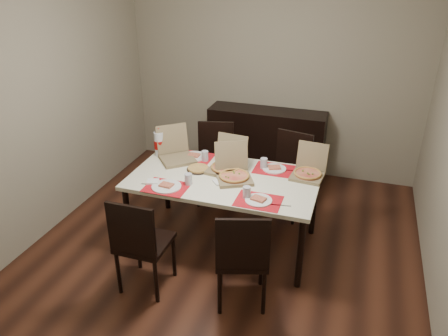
{
  "coord_description": "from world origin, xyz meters",
  "views": [
    {
      "loc": [
        1.13,
        -3.44,
        2.69
      ],
      "look_at": [
        -0.04,
        0.12,
        0.85
      ],
      "focal_mm": 35.0,
      "sensor_mm": 36.0,
      "label": 1
    }
  ],
  "objects_px": {
    "chair_near_left": "(140,241)",
    "pizza_box_center": "(234,173)",
    "dip_bowl": "(241,168)",
    "chair_far_right": "(289,170)",
    "chair_near_right": "(242,255)",
    "sideboard": "(266,143)",
    "chair_far_left": "(215,158)",
    "soda_bottle": "(159,144)",
    "dining_table": "(224,183)"
  },
  "relations": [
    {
      "from": "pizza_box_center",
      "to": "soda_bottle",
      "type": "height_order",
      "value": "pizza_box_center"
    },
    {
      "from": "chair_far_left",
      "to": "pizza_box_center",
      "type": "xyz_separation_m",
      "value": [
        0.49,
        -0.86,
        0.29
      ]
    },
    {
      "from": "chair_far_right",
      "to": "pizza_box_center",
      "type": "distance_m",
      "value": 0.97
    },
    {
      "from": "chair_far_right",
      "to": "soda_bottle",
      "type": "relative_size",
      "value": 2.95
    },
    {
      "from": "sideboard",
      "to": "dip_bowl",
      "type": "xyz_separation_m",
      "value": [
        0.07,
        -1.45,
        0.31
      ]
    },
    {
      "from": "chair_far_left",
      "to": "dining_table",
      "type": "bearing_deg",
      "value": -65.52
    },
    {
      "from": "chair_far_left",
      "to": "soda_bottle",
      "type": "relative_size",
      "value": 2.95
    },
    {
      "from": "soda_bottle",
      "to": "chair_near_left",
      "type": "bearing_deg",
      "value": -72.79
    },
    {
      "from": "pizza_box_center",
      "to": "dip_bowl",
      "type": "xyz_separation_m",
      "value": [
        0.02,
        0.21,
        -0.04
      ]
    },
    {
      "from": "dip_bowl",
      "to": "chair_near_left",
      "type": "bearing_deg",
      "value": -116.78
    },
    {
      "from": "chair_near_left",
      "to": "pizza_box_center",
      "type": "height_order",
      "value": "pizza_box_center"
    },
    {
      "from": "chair_near_left",
      "to": "soda_bottle",
      "type": "height_order",
      "value": "soda_bottle"
    },
    {
      "from": "sideboard",
      "to": "chair_far_right",
      "type": "height_order",
      "value": "chair_far_right"
    },
    {
      "from": "dip_bowl",
      "to": "chair_far_left",
      "type": "bearing_deg",
      "value": 127.82
    },
    {
      "from": "chair_far_right",
      "to": "dip_bowl",
      "type": "height_order",
      "value": "chair_far_right"
    },
    {
      "from": "chair_near_left",
      "to": "chair_far_left",
      "type": "xyz_separation_m",
      "value": [
        0.05,
        1.77,
        0.0
      ]
    },
    {
      "from": "chair_near_right",
      "to": "chair_far_right",
      "type": "distance_m",
      "value": 1.65
    },
    {
      "from": "soda_bottle",
      "to": "dip_bowl",
      "type": "bearing_deg",
      "value": -3.89
    },
    {
      "from": "sideboard",
      "to": "dining_table",
      "type": "bearing_deg",
      "value": -91.41
    },
    {
      "from": "dining_table",
      "to": "dip_bowl",
      "type": "bearing_deg",
      "value": 61.91
    },
    {
      "from": "chair_near_right",
      "to": "dining_table",
      "type": "bearing_deg",
      "value": 117.22
    },
    {
      "from": "chair_near_left",
      "to": "pizza_box_center",
      "type": "xyz_separation_m",
      "value": [
        0.55,
        0.91,
        0.29
      ]
    },
    {
      "from": "chair_near_right",
      "to": "soda_bottle",
      "type": "xyz_separation_m",
      "value": [
        -1.23,
        1.09,
        0.37
      ]
    },
    {
      "from": "chair_near_left",
      "to": "dip_bowl",
      "type": "height_order",
      "value": "chair_near_left"
    },
    {
      "from": "chair_near_right",
      "to": "soda_bottle",
      "type": "relative_size",
      "value": 2.95
    },
    {
      "from": "chair_far_right",
      "to": "soda_bottle",
      "type": "height_order",
      "value": "soda_bottle"
    },
    {
      "from": "chair_near_left",
      "to": "pizza_box_center",
      "type": "bearing_deg",
      "value": 59.03
    },
    {
      "from": "chair_far_left",
      "to": "dip_bowl",
      "type": "distance_m",
      "value": 0.87
    },
    {
      "from": "pizza_box_center",
      "to": "dip_bowl",
      "type": "distance_m",
      "value": 0.21
    },
    {
      "from": "chair_far_right",
      "to": "dip_bowl",
      "type": "bearing_deg",
      "value": -121.72
    },
    {
      "from": "chair_near_right",
      "to": "sideboard",
      "type": "bearing_deg",
      "value": 98.7
    },
    {
      "from": "sideboard",
      "to": "chair_far_left",
      "type": "height_order",
      "value": "chair_far_left"
    },
    {
      "from": "chair_near_left",
      "to": "chair_near_right",
      "type": "xyz_separation_m",
      "value": [
        0.87,
        0.09,
        0.0
      ]
    },
    {
      "from": "chair_far_right",
      "to": "chair_far_left",
      "type": "bearing_deg",
      "value": 177.86
    },
    {
      "from": "dining_table",
      "to": "chair_far_left",
      "type": "relative_size",
      "value": 1.94
    },
    {
      "from": "dip_bowl",
      "to": "dining_table",
      "type": "bearing_deg",
      "value": -118.09
    },
    {
      "from": "dip_bowl",
      "to": "chair_near_right",
      "type": "bearing_deg",
      "value": -73.43
    },
    {
      "from": "chair_near_left",
      "to": "chair_near_right",
      "type": "relative_size",
      "value": 1.0
    },
    {
      "from": "chair_far_left",
      "to": "soda_bottle",
      "type": "bearing_deg",
      "value": -125.34
    },
    {
      "from": "dining_table",
      "to": "chair_near_right",
      "type": "distance_m",
      "value": 0.93
    },
    {
      "from": "chair_near_right",
      "to": "soda_bottle",
      "type": "distance_m",
      "value": 1.69
    },
    {
      "from": "dining_table",
      "to": "chair_far_left",
      "type": "height_order",
      "value": "chair_far_left"
    },
    {
      "from": "chair_far_left",
      "to": "dip_bowl",
      "type": "relative_size",
      "value": 8.6
    },
    {
      "from": "sideboard",
      "to": "dining_table",
      "type": "height_order",
      "value": "sideboard"
    },
    {
      "from": "sideboard",
      "to": "dip_bowl",
      "type": "bearing_deg",
      "value": -87.12
    },
    {
      "from": "chair_near_left",
      "to": "chair_near_right",
      "type": "distance_m",
      "value": 0.87
    },
    {
      "from": "dip_bowl",
      "to": "chair_far_right",
      "type": "bearing_deg",
      "value": 58.28
    },
    {
      "from": "chair_near_left",
      "to": "pizza_box_center",
      "type": "relative_size",
      "value": 1.99
    },
    {
      "from": "dining_table",
      "to": "chair_near_left",
      "type": "distance_m",
      "value": 1.02
    },
    {
      "from": "chair_near_left",
      "to": "pizza_box_center",
      "type": "distance_m",
      "value": 1.1
    }
  ]
}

